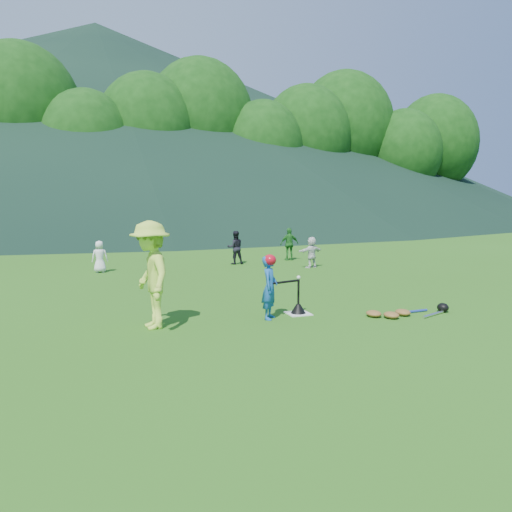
{
  "coord_description": "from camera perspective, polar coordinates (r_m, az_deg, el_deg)",
  "views": [
    {
      "loc": [
        -4.08,
        -8.89,
        2.26
      ],
      "look_at": [
        0.0,
        2.5,
        0.9
      ],
      "focal_mm": 35.0,
      "sensor_mm": 36.0,
      "label": 1
    }
  ],
  "objects": [
    {
      "name": "fielder_a",
      "position": [
        16.33,
        -17.43,
        -0.07
      ],
      "size": [
        0.51,
        0.36,
        1.0
      ],
      "primitive_type": "imported",
      "rotation": [
        0.0,
        0.0,
        3.06
      ],
      "color": "white",
      "rests_on": "ground"
    },
    {
      "name": "adult_coach",
      "position": [
        8.96,
        -11.93,
        -2.12
      ],
      "size": [
        0.83,
        1.3,
        1.91
      ],
      "primitive_type": "imported",
      "rotation": [
        0.0,
        0.0,
        -1.47
      ],
      "color": "#BAE443",
      "rests_on": "ground"
    },
    {
      "name": "tree_line",
      "position": [
        43.35,
        -14.29,
        14.12
      ],
      "size": [
        70.04,
        11.4,
        14.82
      ],
      "color": "#382314",
      "rests_on": "ground"
    },
    {
      "name": "ground",
      "position": [
        10.04,
        4.85,
        -6.62
      ],
      "size": [
        120.0,
        120.0,
        0.0
      ],
      "primitive_type": "plane",
      "color": "#2B6116",
      "rests_on": "ground"
    },
    {
      "name": "batter_child",
      "position": [
        9.49,
        1.58,
        -3.62
      ],
      "size": [
        0.49,
        0.53,
        1.21
      ],
      "primitive_type": "imported",
      "rotation": [
        0.0,
        0.0,
        0.97
      ],
      "color": "#1752A0",
      "rests_on": "ground"
    },
    {
      "name": "fielder_b",
      "position": [
        17.61,
        -2.39,
        0.97
      ],
      "size": [
        0.6,
        0.49,
        1.18
      ],
      "primitive_type": "imported",
      "rotation": [
        0.0,
        0.0,
        3.07
      ],
      "color": "black",
      "rests_on": "ground"
    },
    {
      "name": "distant_hills",
      "position": [
        91.66,
        -22.42,
        13.93
      ],
      "size": [
        155.0,
        140.0,
        32.0
      ],
      "color": "black",
      "rests_on": "ground"
    },
    {
      "name": "batting_tee",
      "position": [
        10.02,
        4.86,
        -5.9
      ],
      "size": [
        0.3,
        0.3,
        0.68
      ],
      "color": "black",
      "rests_on": "home_plate"
    },
    {
      "name": "home_plate",
      "position": [
        10.04,
        4.85,
        -6.56
      ],
      "size": [
        0.45,
        0.45,
        0.02
      ],
      "primitive_type": "cube",
      "color": "silver",
      "rests_on": "ground"
    },
    {
      "name": "fielder_c",
      "position": [
        18.78,
        3.85,
        1.37
      ],
      "size": [
        0.73,
        0.33,
        1.22
      ],
      "primitive_type": "imported",
      "rotation": [
        0.0,
        0.0,
        3.09
      ],
      "color": "#206D23",
      "rests_on": "ground"
    },
    {
      "name": "baseball",
      "position": [
        9.9,
        4.89,
        -2.46
      ],
      "size": [
        0.08,
        0.08,
        0.08
      ],
      "primitive_type": "sphere",
      "color": "white",
      "rests_on": "batting_tee"
    },
    {
      "name": "equipment_pile",
      "position": [
        10.27,
        16.48,
        -6.19
      ],
      "size": [
        1.8,
        0.65,
        0.19
      ],
      "color": "olive",
      "rests_on": "ground"
    },
    {
      "name": "fielder_d",
      "position": [
        16.8,
        6.37,
        0.43
      ],
      "size": [
        1.01,
        0.56,
        1.04
      ],
      "primitive_type": "imported",
      "rotation": [
        0.0,
        0.0,
        3.41
      ],
      "color": "silver",
      "rests_on": "ground"
    },
    {
      "name": "outfield_fence",
      "position": [
        37.15,
        -13.42,
        3.84
      ],
      "size": [
        70.07,
        0.08,
        1.33
      ],
      "color": "gray",
      "rests_on": "ground"
    },
    {
      "name": "batter_gear",
      "position": [
        9.43,
        1.73,
        -0.67
      ],
      "size": [
        0.73,
        0.26,
        0.58
      ],
      "color": "#B30B1C",
      "rests_on": "ground"
    }
  ]
}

